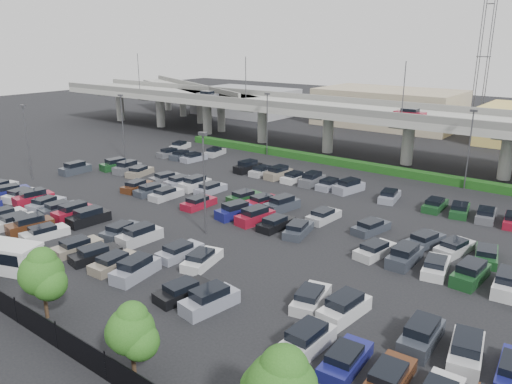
# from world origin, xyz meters

# --- Properties ---
(ground) EXTENTS (280.00, 280.00, 0.00)m
(ground) POSITION_xyz_m (0.00, 0.00, 0.00)
(ground) COLOR black
(overpass) EXTENTS (150.00, 13.00, 15.80)m
(overpass) POSITION_xyz_m (-0.18, 31.99, 6.97)
(overpass) COLOR gray
(overpass) RESTS_ON ground
(on_ramp) EXTENTS (50.93, 30.13, 8.80)m
(on_ramp) POSITION_xyz_m (-52.10, 43.05, 6.86)
(on_ramp) COLOR gray
(on_ramp) RESTS_ON ground
(hedge) EXTENTS (66.00, 1.60, 1.10)m
(hedge) POSITION_xyz_m (0.00, 25.00, 0.55)
(hedge) COLOR #143F12
(hedge) RESTS_ON ground
(fence) EXTENTS (70.00, 0.10, 2.00)m
(fence) POSITION_xyz_m (-0.05, -28.00, 0.90)
(fence) COLOR black
(fence) RESTS_ON ground
(tree_row) EXTENTS (65.07, 3.66, 5.94)m
(tree_row) POSITION_xyz_m (0.70, -26.53, 3.52)
(tree_row) COLOR #332316
(tree_row) RESTS_ON ground
(parked_cars) EXTENTS (63.22, 41.69, 1.67)m
(parked_cars) POSITION_xyz_m (-0.59, -3.86, 0.62)
(parked_cars) COLOR #53555B
(parked_cars) RESTS_ON ground
(light_poles) EXTENTS (66.90, 48.38, 10.30)m
(light_poles) POSITION_xyz_m (-4.13, 2.00, 6.24)
(light_poles) COLOR #454449
(light_poles) RESTS_ON ground
(distant_buildings) EXTENTS (138.00, 24.00, 9.00)m
(distant_buildings) POSITION_xyz_m (12.38, 61.81, 3.74)
(distant_buildings) COLOR gray
(distant_buildings) RESTS_ON ground
(comm_tower) EXTENTS (2.40, 2.40, 30.00)m
(comm_tower) POSITION_xyz_m (4.00, 74.00, 15.61)
(comm_tower) COLOR #454449
(comm_tower) RESTS_ON ground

